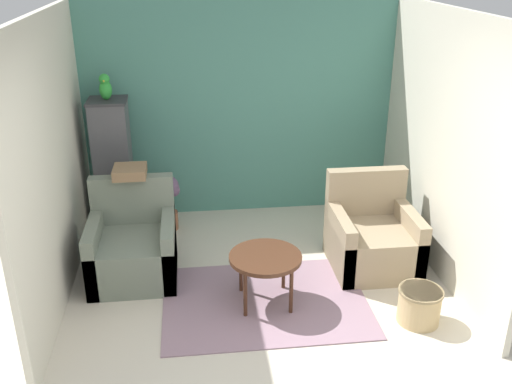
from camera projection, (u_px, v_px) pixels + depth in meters
ground_plane at (280, 377)px, 4.44m from camera, size 20.00×20.00×0.00m
wall_back_accent at (240, 110)px, 6.80m from camera, size 3.77×0.06×2.58m
wall_left at (52, 162)px, 5.14m from camera, size 0.06×3.12×2.58m
wall_right at (445, 147)px, 5.55m from camera, size 0.06×3.12×2.58m
area_rug at (265, 301)px, 5.37m from camera, size 1.91×1.39×0.01m
coffee_table at (265, 260)px, 5.19m from camera, size 0.67×0.67×0.50m
armchair_left at (133, 248)px, 5.70m from camera, size 0.84×0.86×0.96m
armchair_right at (372, 239)px, 5.89m from camera, size 0.84×0.86×0.96m
birdcage at (114, 168)px, 6.47m from camera, size 0.45×0.45×1.56m
parrot at (105, 87)px, 6.11m from camera, size 0.13×0.24×0.29m
potted_plant at (168, 196)px, 6.61m from camera, size 0.30×0.27×0.67m
wicker_basket at (419, 305)px, 5.03m from camera, size 0.39×0.39×0.32m
throw_pillow at (130, 172)px, 5.71m from camera, size 0.33×0.33×0.10m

